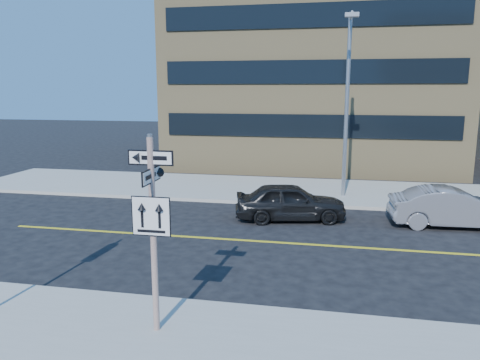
% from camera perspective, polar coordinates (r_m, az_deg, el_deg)
% --- Properties ---
extents(ground, '(120.00, 120.00, 0.00)m').
position_cam_1_polar(ground, '(12.52, -5.83, -12.83)').
color(ground, black).
rests_on(ground, ground).
extents(sign_pole, '(0.92, 0.92, 4.06)m').
position_cam_1_polar(sign_pole, '(9.46, -10.59, -5.22)').
color(sign_pole, silver).
rests_on(sign_pole, near_sidewalk).
extents(parked_car_a, '(2.57, 4.55, 1.46)m').
position_cam_1_polar(parked_car_a, '(18.39, 6.15, -2.64)').
color(parked_car_a, black).
rests_on(parked_car_a, ground).
extents(parked_car_b, '(1.79, 4.53, 1.47)m').
position_cam_1_polar(parked_car_b, '(19.07, 24.42, -3.08)').
color(parked_car_b, slate).
rests_on(parked_car_b, ground).
extents(streetlight_a, '(0.55, 2.25, 8.00)m').
position_cam_1_polar(streetlight_a, '(21.70, 12.95, 9.96)').
color(streetlight_a, gray).
rests_on(streetlight_a, far_sidewalk).
extents(building_brick, '(18.00, 18.00, 18.00)m').
position_cam_1_polar(building_brick, '(36.17, 9.35, 17.14)').
color(building_brick, tan).
rests_on(building_brick, ground).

